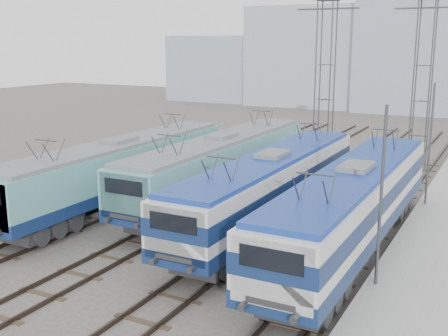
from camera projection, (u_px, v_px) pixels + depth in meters
ground at (154, 268)px, 23.18m from camera, size 160.00×160.00×0.00m
platform at (441, 244)px, 25.44m from camera, size 4.00×70.00×0.30m
locomotive_far_left at (118, 168)px, 31.22m from camera, size 2.88×18.21×3.43m
locomotive_center_left at (220, 163)px, 32.35m from camera, size 2.92×18.43×3.47m
locomotive_center_right at (271, 184)px, 27.57m from camera, size 2.85×18.00×3.38m
locomotive_far_right at (353, 202)px, 24.25m from camera, size 2.94×18.60×3.50m
catenary_tower_west at (325, 77)px, 40.72m from camera, size 4.50×1.20×12.00m
catenary_tower_east at (423, 78)px, 39.51m from camera, size 4.50×1.20×12.00m
mast_front at (381, 201)px, 20.24m from camera, size 0.12×0.12×7.00m
mast_mid at (430, 147)px, 30.61m from camera, size 0.12×0.12×7.00m
building_west at (317, 57)px, 81.54m from camera, size 18.00×12.00×14.00m
building_far_west at (220, 68)px, 89.23m from camera, size 14.00×10.00×10.00m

